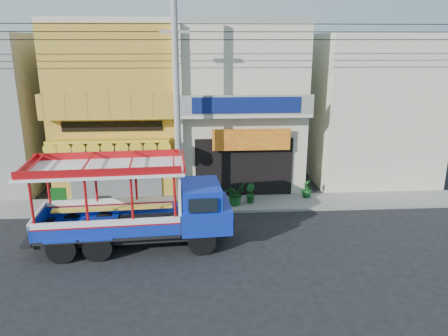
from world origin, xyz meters
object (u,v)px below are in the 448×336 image
at_px(potted_plant_c, 307,188).
at_px(potted_plant_a, 235,194).
at_px(utility_pole, 180,97).
at_px(green_sign, 59,200).
at_px(songthaew_truck, 147,205).
at_px(potted_plant_b, 250,193).

bearing_deg(potted_plant_c, potted_plant_a, -64.58).
height_order(utility_pole, green_sign, utility_pole).
xyz_separation_m(songthaew_truck, potted_plant_a, (3.53, 3.60, -0.98)).
distance_m(green_sign, potted_plant_a, 7.75).
relative_size(utility_pole, songthaew_truck, 3.85).
bearing_deg(songthaew_truck, green_sign, 140.02).
bearing_deg(songthaew_truck, potted_plant_b, 42.08).
bearing_deg(potted_plant_a, green_sign, 128.06).
height_order(utility_pole, potted_plant_a, utility_pole).
relative_size(utility_pole, potted_plant_b, 31.58).
bearing_deg(utility_pole, potted_plant_a, 10.25).
distance_m(songthaew_truck, potted_plant_b, 5.81).
height_order(potted_plant_a, potted_plant_b, potted_plant_a).
bearing_deg(green_sign, songthaew_truck, -39.98).
distance_m(green_sign, potted_plant_c, 11.25).
distance_m(potted_plant_a, potted_plant_c, 3.55).
height_order(green_sign, potted_plant_a, potted_plant_a).
height_order(songthaew_truck, potted_plant_b, songthaew_truck).
bearing_deg(utility_pole, potted_plant_b, 12.06).
xyz_separation_m(utility_pole, potted_plant_a, (2.33, 0.42, -4.40)).
distance_m(songthaew_truck, potted_plant_c, 8.32).
bearing_deg(green_sign, potted_plant_b, 1.95).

